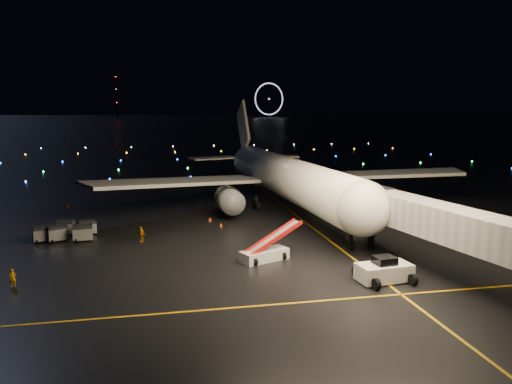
% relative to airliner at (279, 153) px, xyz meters
% --- Properties ---
extents(ground, '(2000.00, 2000.00, 0.00)m').
position_rel_airliner_xyz_m(ground, '(-11.32, 272.36, -8.14)').
color(ground, black).
rests_on(ground, ground).
extents(lane_centre, '(0.25, 80.00, 0.02)m').
position_rel_airliner_xyz_m(lane_centre, '(0.68, -12.64, -8.13)').
color(lane_centre, '#D9A00A').
rests_on(lane_centre, ground).
extents(lane_cross, '(60.00, 0.25, 0.02)m').
position_rel_airliner_xyz_m(lane_cross, '(-16.32, -37.64, -8.13)').
color(lane_cross, '#D9A00A').
rests_on(lane_cross, ground).
extents(airliner, '(60.78, 58.09, 16.29)m').
position_rel_airliner_xyz_m(airliner, '(0.00, 0.00, 0.00)').
color(airliner, silver).
rests_on(airliner, ground).
extents(pushback_tug, '(4.90, 2.95, 2.22)m').
position_rel_airliner_xyz_m(pushback_tug, '(0.70, -34.44, -7.04)').
color(pushback_tug, silver).
rests_on(pushback_tug, ground).
extents(belt_loader, '(7.29, 4.54, 3.44)m').
position_rel_airliner_xyz_m(belt_loader, '(-8.19, -26.52, -6.43)').
color(belt_loader, silver).
rests_on(belt_loader, ground).
extents(crew_a, '(0.67, 0.60, 1.55)m').
position_rel_airliner_xyz_m(crew_a, '(-30.50, -29.48, -7.37)').
color(crew_a, '#FA9703').
rests_on(crew_a, ground).
extents(crew_c, '(1.06, 0.93, 1.72)m').
position_rel_airliner_xyz_m(crew_c, '(-20.24, -16.95, -7.28)').
color(crew_c, '#FA9703').
rests_on(crew_c, ground).
extents(safety_cone_0, '(0.45, 0.45, 0.50)m').
position_rel_airliner_xyz_m(safety_cone_0, '(-10.49, -11.57, -7.90)').
color(safety_cone_0, '#E9490B').
rests_on(safety_cone_0, ground).
extents(safety_cone_1, '(0.42, 0.42, 0.46)m').
position_rel_airliner_xyz_m(safety_cone_1, '(-7.72, -2.82, -7.91)').
color(safety_cone_1, '#E9490B').
rests_on(safety_cone_1, ground).
extents(safety_cone_2, '(0.51, 0.51, 0.55)m').
position_rel_airliner_xyz_m(safety_cone_2, '(-11.53, -8.19, -7.87)').
color(safety_cone_2, '#E9490B').
rests_on(safety_cone_2, ground).
extents(safety_cone_3, '(0.57, 0.57, 0.50)m').
position_rel_airliner_xyz_m(safety_cone_3, '(-31.53, 5.00, -7.90)').
color(safety_cone_3, '#E9490B').
rests_on(safety_cone_3, ground).
extents(ferris_wheel, '(49.33, 16.80, 52.00)m').
position_rel_airliner_xyz_m(ferris_wheel, '(158.68, 692.36, 17.86)').
color(ferris_wheel, black).
rests_on(ferris_wheel, ground).
extents(radio_mast, '(1.80, 1.80, 64.00)m').
position_rel_airliner_xyz_m(radio_mast, '(-71.32, 712.36, 23.86)').
color(radio_mast, black).
rests_on(radio_mast, ground).
extents(taxiway_lights, '(164.00, 92.00, 0.36)m').
position_rel_airliner_xyz_m(taxiway_lights, '(-11.32, 78.36, -7.96)').
color(taxiway_lights, black).
rests_on(taxiway_lights, ground).
extents(baggage_cart_0, '(2.24, 1.85, 1.64)m').
position_rel_airliner_xyz_m(baggage_cart_0, '(-26.59, -12.32, -7.32)').
color(baggage_cart_0, gray).
rests_on(baggage_cart_0, ground).
extents(baggage_cart_1, '(2.10, 1.60, 1.64)m').
position_rel_airliner_xyz_m(baggage_cart_1, '(-29.17, -11.65, -7.32)').
color(baggage_cart_1, gray).
rests_on(baggage_cart_1, ground).
extents(baggage_cart_2, '(2.51, 2.17, 1.79)m').
position_rel_airliner_xyz_m(baggage_cart_2, '(-29.51, -14.80, -7.25)').
color(baggage_cart_2, gray).
rests_on(baggage_cart_2, ground).
extents(baggage_cart_3, '(2.30, 1.75, 1.81)m').
position_rel_airliner_xyz_m(baggage_cart_3, '(-26.73, -15.27, -7.24)').
color(baggage_cart_3, gray).
rests_on(baggage_cart_3, ground).
extents(baggage_cart_4, '(2.38, 1.98, 1.74)m').
position_rel_airliner_xyz_m(baggage_cart_4, '(-31.09, -14.73, -7.28)').
color(baggage_cart_4, gray).
rests_on(baggage_cart_4, ground).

